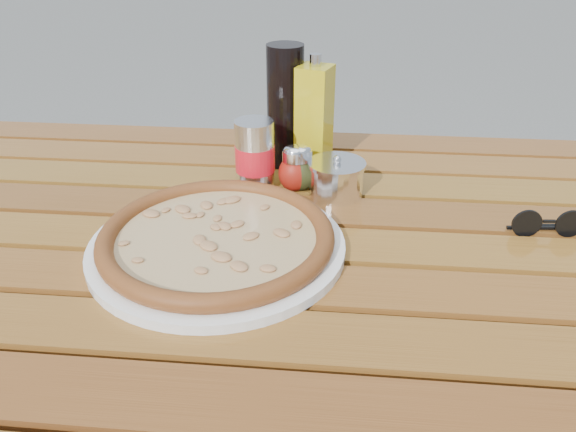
# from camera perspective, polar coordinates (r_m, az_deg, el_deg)

# --- Properties ---
(table) EXTENTS (1.40, 0.90, 0.75)m
(table) POSITION_cam_1_polar(r_m,az_deg,el_deg) (0.86, -0.13, -6.82)
(table) COLOR #321E0B
(table) RESTS_ON ground
(plate) EXTENTS (0.47, 0.47, 0.01)m
(plate) POSITION_cam_1_polar(r_m,az_deg,el_deg) (0.80, -7.19, -3.06)
(plate) COLOR white
(plate) RESTS_ON table
(pizza) EXTENTS (0.45, 0.45, 0.03)m
(pizza) POSITION_cam_1_polar(r_m,az_deg,el_deg) (0.79, -7.26, -2.09)
(pizza) COLOR beige
(pizza) RESTS_ON plate
(pepper_shaker) EXTENTS (0.07, 0.07, 0.08)m
(pepper_shaker) POSITION_cam_1_polar(r_m,az_deg,el_deg) (0.95, 0.64, 4.80)
(pepper_shaker) COLOR #A72113
(pepper_shaker) RESTS_ON table
(oregano_shaker) EXTENTS (0.07, 0.07, 0.08)m
(oregano_shaker) POSITION_cam_1_polar(r_m,az_deg,el_deg) (0.95, 1.23, 4.86)
(oregano_shaker) COLOR #353917
(oregano_shaker) RESTS_ON table
(dark_bottle) EXTENTS (0.09, 0.09, 0.22)m
(dark_bottle) POSITION_cam_1_polar(r_m,az_deg,el_deg) (1.03, -0.28, 11.04)
(dark_bottle) COLOR black
(dark_bottle) RESTS_ON table
(soda_can) EXTENTS (0.07, 0.07, 0.12)m
(soda_can) POSITION_cam_1_polar(r_m,az_deg,el_deg) (0.95, -3.37, 6.12)
(soda_can) COLOR silver
(soda_can) RESTS_ON table
(olive_oil_cruet) EXTENTS (0.07, 0.07, 0.21)m
(olive_oil_cruet) POSITION_cam_1_polar(r_m,az_deg,el_deg) (1.01, 2.67, 9.83)
(olive_oil_cruet) COLOR gold
(olive_oil_cruet) RESTS_ON table
(parmesan_tin) EXTENTS (0.10, 0.10, 0.07)m
(parmesan_tin) POSITION_cam_1_polar(r_m,az_deg,el_deg) (0.94, 4.92, 3.86)
(parmesan_tin) COLOR white
(parmesan_tin) RESTS_ON table
(sunglasses) EXTENTS (0.11, 0.03, 0.04)m
(sunglasses) POSITION_cam_1_polar(r_m,az_deg,el_deg) (0.91, 24.87, -0.76)
(sunglasses) COLOR black
(sunglasses) RESTS_ON table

